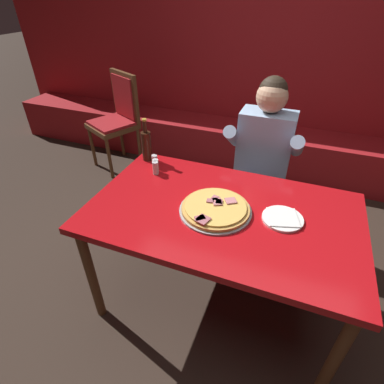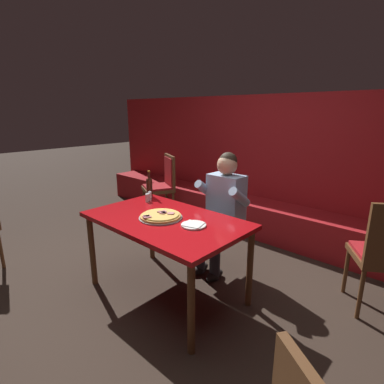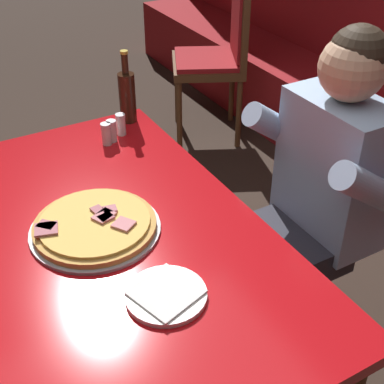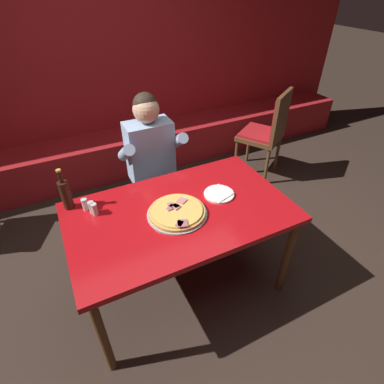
{
  "view_description": "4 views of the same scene",
  "coord_description": "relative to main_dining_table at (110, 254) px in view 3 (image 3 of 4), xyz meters",
  "views": [
    {
      "loc": [
        0.3,
        -1.23,
        1.76
      ],
      "look_at": [
        -0.18,
        0.02,
        0.82
      ],
      "focal_mm": 28.0,
      "sensor_mm": 36.0,
      "label": 1
    },
    {
      "loc": [
        1.87,
        -1.68,
        1.69
      ],
      "look_at": [
        0.13,
        0.21,
        0.98
      ],
      "focal_mm": 28.0,
      "sensor_mm": 36.0,
      "label": 2
    },
    {
      "loc": [
        1.18,
        -0.39,
        1.75
      ],
      "look_at": [
        -0.11,
        0.34,
        0.73
      ],
      "focal_mm": 50.0,
      "sensor_mm": 36.0,
      "label": 3
    },
    {
      "loc": [
        -0.59,
        -1.37,
        2.02
      ],
      "look_at": [
        0.18,
        0.2,
        0.72
      ],
      "focal_mm": 28.0,
      "sensor_mm": 36.0,
      "label": 4
    }
  ],
  "objects": [
    {
      "name": "shaker_parmesan",
      "position": [
        -0.55,
        0.28,
        0.12
      ],
      "size": [
        0.04,
        0.04,
        0.09
      ],
      "color": "silver",
      "rests_on": "main_dining_table"
    },
    {
      "name": "dining_chair_near_left",
      "position": [
        -1.57,
        1.38,
        -0.09
      ],
      "size": [
        0.59,
        0.59,
        1.02
      ],
      "color": "brown",
      "rests_on": "ground_plane"
    },
    {
      "name": "plate_white_paper",
      "position": [
        0.31,
        0.03,
        0.09
      ],
      "size": [
        0.21,
        0.21,
        0.02
      ],
      "color": "white",
      "rests_on": "main_dining_table"
    },
    {
      "name": "shaker_oregano",
      "position": [
        -0.5,
        0.2,
        0.12
      ],
      "size": [
        0.04,
        0.04,
        0.09
      ],
      "color": "silver",
      "rests_on": "main_dining_table"
    },
    {
      "name": "diner_seated_blue_shirt",
      "position": [
        0.08,
        0.71,
        0.02
      ],
      "size": [
        0.53,
        0.53,
        1.27
      ],
      "color": "black",
      "rests_on": "ground_plane"
    },
    {
      "name": "beer_bottle",
      "position": [
        -0.64,
        0.35,
        0.19
      ],
      "size": [
        0.07,
        0.07,
        0.29
      ],
      "color": "black",
      "rests_on": "main_dining_table"
    },
    {
      "name": "main_dining_table",
      "position": [
        0.0,
        0.0,
        0.0
      ],
      "size": [
        1.44,
        0.87,
        0.76
      ],
      "color": "brown",
      "rests_on": "ground_plane"
    },
    {
      "name": "pizza",
      "position": [
        -0.03,
        -0.03,
        0.1
      ],
      "size": [
        0.39,
        0.39,
        0.05
      ],
      "color": "#9E9EA3",
      "rests_on": "main_dining_table"
    },
    {
      "name": "shaker_red_pepper_flakes",
      "position": [
        -0.51,
        0.23,
        0.12
      ],
      "size": [
        0.04,
        0.04,
        0.09
      ],
      "color": "silver",
      "rests_on": "main_dining_table"
    }
  ]
}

